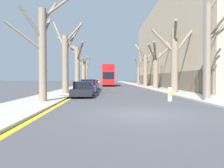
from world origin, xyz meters
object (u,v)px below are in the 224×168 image
(street_tree_right_3, at_px, (145,67))
(lamp_post, at_px, (203,36))
(street_tree_right_1, at_px, (174,58))
(street_tree_left_0, at_px, (43,49))
(street_tree_left_3, at_px, (83,71))
(street_tree_left_4, at_px, (87,72))
(street_tree_right_4, at_px, (139,72))
(street_tree_left_1, at_px, (66,60))
(street_tree_left_2, at_px, (76,63))
(street_tree_right_0, at_px, (209,47))
(parked_car_2, at_px, (92,85))
(street_tree_right_2, at_px, (156,68))
(parked_car_0, at_px, (83,89))
(parked_car_1, at_px, (89,86))
(double_decker_bus, at_px, (108,74))
(traffic_bollard, at_px, (170,94))

(street_tree_right_3, height_order, lamp_post, street_tree_right_3)
(street_tree_right_1, bearing_deg, street_tree_left_0, -144.26)
(street_tree_left_3, bearing_deg, street_tree_left_4, 90.65)
(street_tree_right_3, distance_m, street_tree_right_4, 8.07)
(street_tree_left_3, bearing_deg, street_tree_right_3, -0.03)
(street_tree_left_1, height_order, street_tree_right_4, street_tree_left_1)
(street_tree_left_2, height_order, street_tree_right_0, street_tree_right_0)
(lamp_post, bearing_deg, street_tree_left_4, 108.63)
(street_tree_left_4, xyz_separation_m, street_tree_right_1, (11.90, -24.81, 0.75))
(street_tree_left_3, bearing_deg, parked_car_2, -75.04)
(street_tree_right_0, bearing_deg, street_tree_left_0, -173.61)
(street_tree_right_0, bearing_deg, lamp_post, -133.98)
(street_tree_left_2, height_order, lamp_post, lamp_post)
(street_tree_right_0, relative_size, street_tree_right_2, 1.37)
(street_tree_left_0, bearing_deg, lamp_post, 1.64)
(street_tree_left_0, bearing_deg, parked_car_0, 64.37)
(parked_car_2, xyz_separation_m, lamp_post, (8.72, -15.87, 3.89))
(street_tree_left_2, relative_size, street_tree_right_0, 0.82)
(street_tree_left_3, xyz_separation_m, street_tree_right_2, (11.89, -7.92, 0.30))
(parked_car_1, relative_size, lamp_post, 0.55)
(street_tree_right_1, xyz_separation_m, parked_car_2, (-9.53, 7.78, -3.26))
(street_tree_left_1, bearing_deg, street_tree_left_2, 91.26)
(street_tree_left_0, xyz_separation_m, street_tree_left_1, (0.05, 7.29, -0.09))
(street_tree_right_2, relative_size, street_tree_right_3, 0.81)
(parked_car_0, height_order, parked_car_2, parked_car_2)
(double_decker_bus, bearing_deg, street_tree_left_4, 155.11)
(street_tree_left_1, height_order, parked_car_2, street_tree_left_1)
(street_tree_left_3, bearing_deg, double_decker_bus, 52.22)
(double_decker_bus, height_order, parked_car_2, double_decker_bus)
(street_tree_left_2, height_order, street_tree_right_4, street_tree_left_2)
(street_tree_left_1, xyz_separation_m, street_tree_right_0, (11.79, -5.96, 0.48))
(street_tree_right_2, xyz_separation_m, double_decker_bus, (-7.07, 14.14, -0.74))
(parked_car_1, bearing_deg, traffic_bollard, -54.41)
(street_tree_left_4, distance_m, street_tree_right_0, 34.10)
(double_decker_bus, relative_size, lamp_post, 1.30)
(street_tree_left_1, distance_m, parked_car_2, 9.57)
(street_tree_left_0, distance_m, street_tree_right_2, 20.50)
(parked_car_0, height_order, traffic_bollard, parked_car_0)
(street_tree_left_4, height_order, street_tree_right_2, street_tree_left_4)
(street_tree_left_0, distance_m, street_tree_right_4, 34.82)
(street_tree_left_0, relative_size, street_tree_right_1, 1.08)
(parked_car_0, relative_size, traffic_bollard, 4.30)
(street_tree_left_1, bearing_deg, street_tree_left_3, 90.59)
(parked_car_1, bearing_deg, parked_car_0, -90.00)
(street_tree_left_1, distance_m, street_tree_left_2, 8.81)
(street_tree_right_2, height_order, street_tree_right_4, street_tree_right_2)
(street_tree_left_3, bearing_deg, street_tree_left_0, -89.69)
(street_tree_right_0, distance_m, parked_car_1, 13.46)
(street_tree_right_1, relative_size, street_tree_right_3, 0.89)
(street_tree_right_0, xyz_separation_m, street_tree_right_2, (-0.08, 15.46, -0.70))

